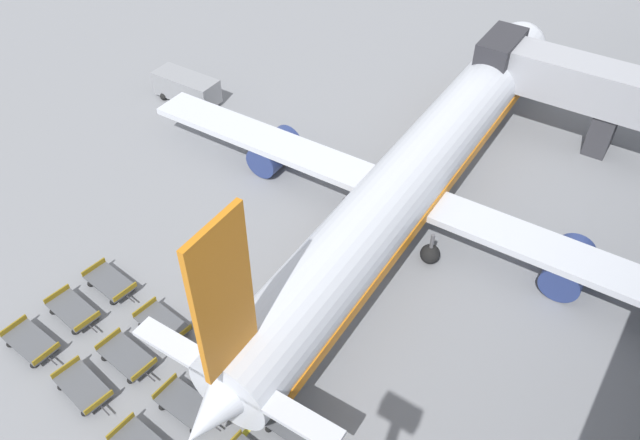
% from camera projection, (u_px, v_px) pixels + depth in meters
% --- Properties ---
extents(ground_plane, '(500.00, 500.00, 0.00)m').
position_uv_depth(ground_plane, '(239.00, 152.00, 45.78)').
color(ground_plane, gray).
extents(airplane, '(39.18, 42.72, 13.03)m').
position_uv_depth(airplane, '(413.00, 176.00, 38.85)').
color(airplane, silver).
rests_on(airplane, ground_plane).
extents(service_van, '(5.56, 2.72, 2.21)m').
position_uv_depth(service_van, '(187.00, 87.00, 50.13)').
color(service_van, gray).
rests_on(service_van, ground_plane).
extents(baggage_dolly_row_near_col_a, '(3.78, 1.82, 0.92)m').
position_uv_depth(baggage_dolly_row_near_col_a, '(31.00, 343.00, 32.78)').
color(baggage_dolly_row_near_col_a, '#515459').
rests_on(baggage_dolly_row_near_col_a, ground_plane).
extents(baggage_dolly_row_near_col_b, '(3.82, 1.98, 0.92)m').
position_uv_depth(baggage_dolly_row_near_col_b, '(83.00, 387.00, 30.81)').
color(baggage_dolly_row_near_col_b, '#515459').
rests_on(baggage_dolly_row_near_col_b, ground_plane).
extents(baggage_dolly_row_mid_a_col_a, '(3.81, 1.92, 0.92)m').
position_uv_depth(baggage_dolly_row_mid_a_col_a, '(73.00, 311.00, 34.34)').
color(baggage_dolly_row_mid_a_col_a, '#515459').
rests_on(baggage_dolly_row_mid_a_col_a, ground_plane).
extents(baggage_dolly_row_mid_a_col_b, '(3.80, 1.88, 0.92)m').
position_uv_depth(baggage_dolly_row_mid_a_col_b, '(127.00, 357.00, 32.12)').
color(baggage_dolly_row_mid_a_col_b, '#515459').
rests_on(baggage_dolly_row_mid_a_col_b, ground_plane).
extents(baggage_dolly_row_mid_a_col_c, '(3.77, 1.78, 0.92)m').
position_uv_depth(baggage_dolly_row_mid_a_col_c, '(187.00, 405.00, 30.09)').
color(baggage_dolly_row_mid_a_col_c, '#515459').
rests_on(baggage_dolly_row_mid_a_col_c, ground_plane).
extents(baggage_dolly_row_mid_b_col_a, '(3.80, 1.90, 0.92)m').
position_uv_depth(baggage_dolly_row_mid_b_col_a, '(110.00, 282.00, 35.85)').
color(baggage_dolly_row_mid_b_col_a, '#515459').
rests_on(baggage_dolly_row_mid_b_col_a, ground_plane).
extents(baggage_dolly_row_mid_b_col_b, '(3.80, 1.90, 0.92)m').
position_uv_depth(baggage_dolly_row_mid_b_col_b, '(163.00, 324.00, 33.67)').
color(baggage_dolly_row_mid_b_col_b, '#515459').
rests_on(baggage_dolly_row_mid_b_col_b, ground_plane).
extents(baggage_dolly_row_mid_b_col_c, '(3.81, 1.94, 0.92)m').
position_uv_depth(baggage_dolly_row_mid_b_col_c, '(222.00, 371.00, 31.49)').
color(baggage_dolly_row_mid_b_col_c, '#515459').
rests_on(baggage_dolly_row_mid_b_col_c, ground_plane).
extents(baggage_dolly_row_mid_b_col_d, '(3.76, 1.76, 0.92)m').
position_uv_depth(baggage_dolly_row_mid_b_col_d, '(295.00, 427.00, 29.26)').
color(baggage_dolly_row_mid_b_col_d, '#515459').
rests_on(baggage_dolly_row_mid_b_col_d, ground_plane).
extents(stand_guidance_stripe, '(1.70, 39.00, 0.01)m').
position_uv_depth(stand_guidance_stripe, '(344.00, 306.00, 35.21)').
color(stand_guidance_stripe, yellow).
rests_on(stand_guidance_stripe, ground_plane).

